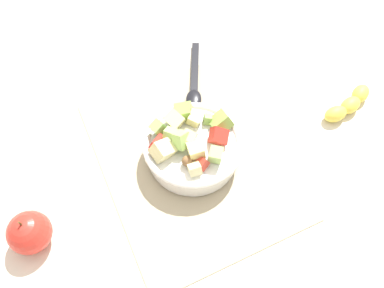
% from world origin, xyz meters
% --- Properties ---
extents(ground_plane, '(2.40, 2.40, 0.00)m').
position_xyz_m(ground_plane, '(0.00, 0.00, 0.00)').
color(ground_plane, silver).
extents(placemat, '(0.48, 0.36, 0.01)m').
position_xyz_m(placemat, '(0.00, 0.00, 0.00)').
color(placemat, tan).
rests_on(placemat, ground_plane).
extents(salad_bowl, '(0.21, 0.21, 0.10)m').
position_xyz_m(salad_bowl, '(-0.01, 0.01, 0.04)').
color(salad_bowl, white).
rests_on(salad_bowl, placemat).
extents(serving_spoon, '(0.20, 0.12, 0.01)m').
position_xyz_m(serving_spoon, '(-0.18, 0.09, 0.01)').
color(serving_spoon, black).
rests_on(serving_spoon, placemat).
extents(whole_apple, '(0.08, 0.08, 0.09)m').
position_xyz_m(whole_apple, '(0.04, -0.34, 0.04)').
color(whole_apple, red).
rests_on(whole_apple, ground_plane).
extents(banana_whole, '(0.07, 0.15, 0.04)m').
position_xyz_m(banana_whole, '(0.03, 0.39, 0.02)').
color(banana_whole, yellow).
rests_on(banana_whole, ground_plane).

